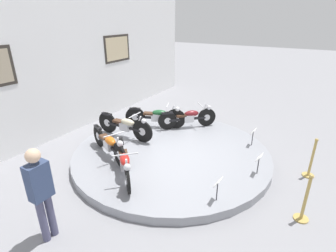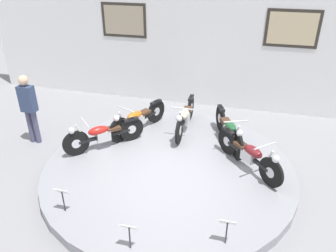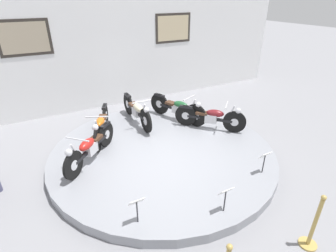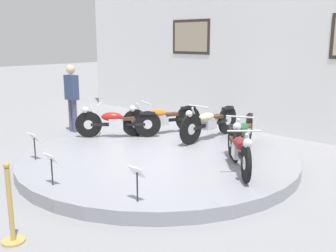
# 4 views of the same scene
# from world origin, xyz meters

# --- Properties ---
(ground_plane) EXTENTS (60.00, 60.00, 0.00)m
(ground_plane) POSITION_xyz_m (0.00, 0.00, 0.00)
(ground_plane) COLOR gray
(display_platform) EXTENTS (5.37, 5.37, 0.21)m
(display_platform) POSITION_xyz_m (0.00, 0.00, 0.11)
(display_platform) COLOR gray
(display_platform) RESTS_ON ground_plane
(back_wall) EXTENTS (14.00, 0.22, 4.52)m
(back_wall) POSITION_xyz_m (0.00, 3.90, 2.26)
(back_wall) COLOR white
(back_wall) RESTS_ON ground_plane
(motorcycle_red) EXTENTS (1.43, 1.42, 0.78)m
(motorcycle_red) POSITION_xyz_m (-1.65, 0.29, 0.58)
(motorcycle_red) COLOR black
(motorcycle_red) RESTS_ON display_platform
(motorcycle_orange) EXTENTS (0.86, 1.83, 0.79)m
(motorcycle_orange) POSITION_xyz_m (-1.14, 1.23, 0.59)
(motorcycle_orange) COLOR black
(motorcycle_orange) RESTS_ON display_platform
(motorcycle_cream) EXTENTS (0.54, 2.02, 0.81)m
(motorcycle_cream) POSITION_xyz_m (0.00, 1.61, 0.61)
(motorcycle_cream) COLOR black
(motorcycle_cream) RESTS_ON display_platform
(motorcycle_green) EXTENTS (0.83, 1.88, 0.81)m
(motorcycle_green) POSITION_xyz_m (1.14, 1.23, 0.61)
(motorcycle_green) COLOR black
(motorcycle_green) RESTS_ON display_platform
(motorcycle_maroon) EXTENTS (1.40, 1.46, 0.78)m
(motorcycle_maroon) POSITION_xyz_m (1.65, 0.29, 0.59)
(motorcycle_maroon) COLOR black
(motorcycle_maroon) RESTS_ON display_platform
(info_placard_front_left) EXTENTS (0.26, 0.11, 0.51)m
(info_placard_front_left) POSITION_xyz_m (-1.42, -1.86, 0.58)
(info_placard_front_left) COLOR #333338
(info_placard_front_left) RESTS_ON display_platform
(info_placard_front_centre) EXTENTS (0.26, 0.11, 0.51)m
(info_placard_front_centre) POSITION_xyz_m (0.00, -2.33, 0.58)
(info_placard_front_centre) COLOR #333338
(info_placard_front_centre) RESTS_ON display_platform
(info_placard_front_right) EXTENTS (0.26, 0.11, 0.51)m
(info_placard_front_right) POSITION_xyz_m (1.42, -1.86, 0.58)
(info_placard_front_right) COLOR #333338
(info_placard_front_right) RESTS_ON display_platform
(visitor_standing) EXTENTS (0.36, 0.23, 1.77)m
(visitor_standing) POSITION_xyz_m (-3.62, 0.43, 1.01)
(visitor_standing) COLOR #4C4C6B
(visitor_standing) RESTS_ON ground_plane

